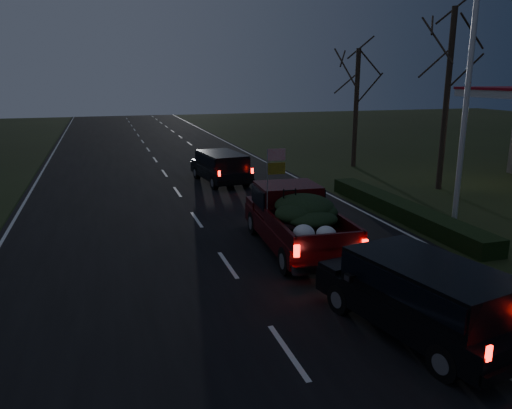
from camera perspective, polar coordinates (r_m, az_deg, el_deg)
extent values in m
plane|color=black|center=(14.81, -3.24, -6.96)|extent=(120.00, 120.00, 0.00)
cube|color=black|center=(14.81, -3.24, -6.92)|extent=(14.00, 120.00, 0.02)
cube|color=black|center=(20.43, 16.31, -0.61)|extent=(1.00, 10.00, 0.60)
cylinder|color=silver|center=(20.03, 22.90, 10.76)|extent=(0.20, 0.20, 9.00)
cylinder|color=black|center=(25.81, 20.93, 10.96)|extent=(0.28, 0.28, 8.50)
cylinder|color=black|center=(31.19, 11.35, 10.67)|extent=(0.28, 0.28, 7.00)
cube|color=#3E080B|center=(16.04, 4.60, -2.86)|extent=(2.44, 5.46, 0.59)
cube|color=#3E080B|center=(16.71, 3.61, 0.72)|extent=(2.07, 1.82, 0.96)
cube|color=black|center=(16.69, 3.62, 1.08)|extent=(2.17, 1.72, 0.59)
cube|color=#3E080B|center=(14.70, 6.33, -3.22)|extent=(2.15, 3.10, 0.06)
ellipsoid|color=black|center=(15.06, 5.87, -0.86)|extent=(1.82, 2.02, 0.64)
cylinder|color=gray|center=(15.38, 1.30, 2.40)|extent=(0.03, 0.03, 2.14)
cube|color=red|center=(15.30, 2.37, 5.71)|extent=(0.56, 0.05, 0.36)
cube|color=gold|center=(15.37, 2.35, 4.13)|extent=(0.56, 0.05, 0.36)
cube|color=black|center=(26.11, -4.10, 3.77)|extent=(2.38, 4.71, 0.57)
cube|color=black|center=(25.78, -3.95, 5.09)|extent=(2.13, 3.48, 0.75)
cube|color=black|center=(25.77, -3.95, 5.25)|extent=(2.21, 3.39, 0.45)
cube|color=black|center=(11.45, 17.98, -11.03)|extent=(2.87, 5.02, 0.59)
cube|color=black|center=(11.04, 19.18, -8.32)|extent=(2.50, 3.74, 0.79)
cube|color=black|center=(11.01, 19.21, -7.94)|extent=(2.58, 3.67, 0.47)
cube|color=black|center=(11.11, 10.54, -8.23)|extent=(0.14, 0.23, 0.16)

